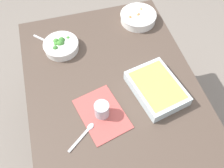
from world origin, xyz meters
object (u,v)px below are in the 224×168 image
Objects in this scene: baking_dish at (157,88)px; spoon_by_stew at (144,23)px; spoon_by_broccoli at (48,42)px; drink_cup at (102,110)px; broccoli_bowl at (61,45)px; spoon_spare at (85,133)px; stew_bowl at (138,17)px.

baking_dish is 2.27× the size of spoon_by_stew.
drink_cup is at bearing 19.20° from spoon_by_broccoli.
spoon_by_stew is (-0.07, 0.53, -0.03)m from broccoli_bowl.
spoon_spare is at bearing -39.35° from spoon_by_stew.
stew_bowl is 1.52× the size of spoon_by_stew.
baking_dish reaches higher than spoon_spare.
spoon_by_stew is (0.03, 0.03, -0.03)m from stew_bowl.
drink_cup reaches higher than spoon_by_broccoli.
drink_cup is at bearing -33.40° from stew_bowl.
stew_bowl reaches higher than spoon_by_broccoli.
spoon_spare is at bearing -52.87° from drink_cup.
spoon_by_stew is 0.81m from spoon_spare.
broccoli_bowl is at bearing -77.98° from stew_bowl.
spoon_by_broccoli is at bearing -89.81° from spoon_by_stew.
drink_cup is (0.05, -0.30, 0.00)m from baking_dish.
broccoli_bowl is at bearing -134.97° from baking_dish.
spoon_spare is at bearing 1.91° from broccoli_bowl.
broccoli_bowl is 0.60m from baking_dish.
stew_bowl is 0.82m from spoon_spare.
spoon_by_stew is at bearing 38.46° from stew_bowl.
broccoli_bowl is at bearing -178.09° from spoon_spare.
drink_cup is 0.61× the size of spoon_by_broccoli.
broccoli_bowl is at bearing 43.84° from spoon_by_broccoli.
baking_dish is 2.43× the size of spoon_by_broccoli.
spoon_by_stew and spoon_spare have the same top height.
spoon_by_broccoli is at bearing -136.16° from broccoli_bowl.
stew_bowl reaches higher than spoon_spare.
broccoli_bowl is 0.54m from spoon_by_stew.
stew_bowl is at bearing 93.56° from spoon_by_broccoli.
spoon_by_broccoli is (-0.07, -0.07, -0.03)m from broccoli_bowl.
drink_cup reaches higher than stew_bowl.
spoon_spare is at bearing -72.15° from baking_dish.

